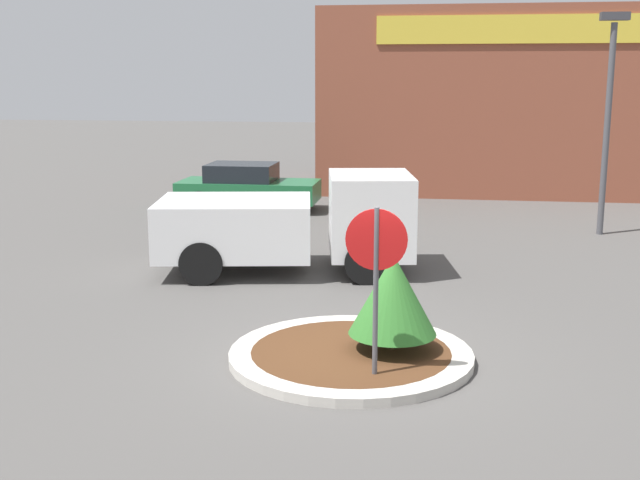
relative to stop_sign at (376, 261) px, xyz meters
The scene contains 8 objects.
ground_plane 1.95m from the stop_sign, 115.70° to the left, with size 120.00×120.00×0.00m, color #514F4C.
traffic_island 1.89m from the stop_sign, 115.70° to the left, with size 3.58×3.58×0.14m.
stop_sign is the anchor object (origin of this frame).
island_shrub 1.25m from the stop_sign, 80.11° to the left, with size 1.29×1.29×1.44m.
utility_truck 6.53m from the stop_sign, 110.07° to the left, with size 5.59×3.14×2.07m.
storefront_building 20.17m from the stop_sign, 80.16° to the left, with size 13.64×6.07×6.35m.
parked_sedan_green 14.68m from the stop_sign, 110.15° to the left, with size 4.27×1.92×1.43m.
light_pole 12.45m from the stop_sign, 65.93° to the left, with size 0.70×0.30×5.64m.
Camera 1 is at (1.18, -11.11, 4.09)m, focal length 45.00 mm.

